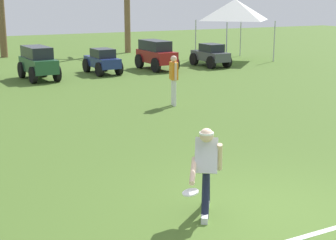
{
  "coord_description": "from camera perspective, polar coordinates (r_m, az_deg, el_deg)",
  "views": [
    {
      "loc": [
        -4.96,
        -5.95,
        3.31
      ],
      "look_at": [
        -0.28,
        2.92,
        0.9
      ],
      "focal_mm": 55.0,
      "sensor_mm": 36.0,
      "label": 1
    }
  ],
  "objects": [
    {
      "name": "parked_car_slot_f",
      "position": [
        25.16,
        4.74,
        7.21
      ],
      "size": [
        1.12,
        2.22,
        1.1
      ],
      "color": "#474C51",
      "rests_on": "ground_plane"
    },
    {
      "name": "parked_car_slot_c",
      "position": [
        21.71,
        -14.22,
        6.26
      ],
      "size": [
        1.25,
        2.44,
        1.34
      ],
      "color": "#235133",
      "rests_on": "ground_plane"
    },
    {
      "name": "palm_tree_right_of_centre",
      "position": [
        31.38,
        -4.58,
        13.06
      ],
      "size": [
        2.94,
        3.47,
        5.26
      ],
      "color": "brown",
      "rests_on": "ground_plane"
    },
    {
      "name": "field_line_paint",
      "position": [
        7.79,
        15.57,
        -12.15
      ],
      "size": [
        27.84,
        0.47,
        0.01
      ],
      "primitive_type": "cube",
      "rotation": [
        0.0,
        0.0,
        0.01
      ],
      "color": "white",
      "rests_on": "ground_plane"
    },
    {
      "name": "frisbee_in_flight",
      "position": [
        7.46,
        2.5,
        -8.02
      ],
      "size": [
        0.28,
        0.28,
        0.07
      ],
      "color": "white"
    },
    {
      "name": "parked_car_slot_d",
      "position": [
        22.92,
        -7.29,
        6.54
      ],
      "size": [
        1.14,
        2.22,
        1.1
      ],
      "color": "navy",
      "rests_on": "ground_plane"
    },
    {
      "name": "parked_car_slot_e",
      "position": [
        24.03,
        -1.33,
        7.34
      ],
      "size": [
        1.2,
        2.42,
        1.34
      ],
      "color": "maroon",
      "rests_on": "ground_plane"
    },
    {
      "name": "teammate_near_sideline",
      "position": [
        15.87,
        0.64,
        4.93
      ],
      "size": [
        0.27,
        0.5,
        1.56
      ],
      "color": "silver",
      "rests_on": "ground_plane"
    },
    {
      "name": "frisbee_thrower",
      "position": [
        7.87,
        4.25,
        -5.14
      ],
      "size": [
        0.84,
        0.85,
        1.42
      ],
      "color": "#191E38",
      "rests_on": "ground_plane"
    },
    {
      "name": "ground_plane",
      "position": [
        8.42,
        11.15,
        -9.9
      ],
      "size": [
        80.0,
        80.0,
        0.0
      ],
      "primitive_type": "plane",
      "color": "#476726"
    },
    {
      "name": "event_tent",
      "position": [
        27.72,
        7.43,
        12.02
      ],
      "size": [
        3.12,
        3.12,
        3.19
      ],
      "color": "#B2B5BA",
      "rests_on": "ground_plane"
    }
  ]
}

